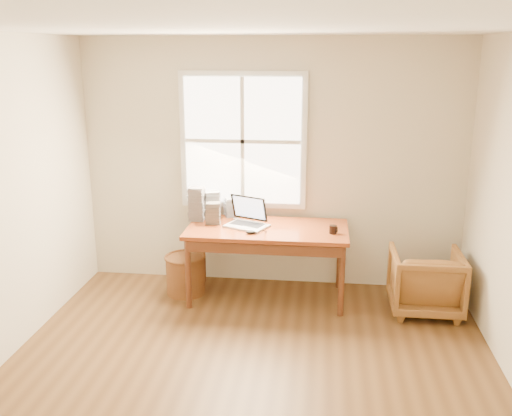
# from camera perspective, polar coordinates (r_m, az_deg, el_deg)

# --- Properties ---
(room_shell) EXTENTS (4.04, 4.54, 2.64)m
(room_shell) POSITION_cam_1_polar(r_m,az_deg,el_deg) (3.97, -1.47, -1.20)
(room_shell) COLOR brown
(room_shell) RESTS_ON ground
(desk) EXTENTS (1.60, 0.80, 0.04)m
(desk) POSITION_cam_1_polar(r_m,az_deg,el_deg) (5.70, 1.14, -2.15)
(desk) COLOR brown
(desk) RESTS_ON room_shell
(armchair) EXTENTS (0.66, 0.68, 0.62)m
(armchair) POSITION_cam_1_polar(r_m,az_deg,el_deg) (5.77, 16.59, -7.04)
(armchair) COLOR brown
(armchair) RESTS_ON room_shell
(wicker_stool) EXTENTS (0.47, 0.47, 0.40)m
(wicker_stool) POSITION_cam_1_polar(r_m,az_deg,el_deg) (6.02, -7.06, -6.66)
(wicker_stool) COLOR brown
(wicker_stool) RESTS_ON room_shell
(laptop) EXTENTS (0.53, 0.54, 0.30)m
(laptop) POSITION_cam_1_polar(r_m,az_deg,el_deg) (5.66, -0.94, -0.47)
(laptop) COLOR silver
(laptop) RESTS_ON desk
(mouse) EXTENTS (0.11, 0.07, 0.03)m
(mouse) POSITION_cam_1_polar(r_m,az_deg,el_deg) (5.49, -0.52, -2.43)
(mouse) COLOR black
(mouse) RESTS_ON desk
(coffee_mug) EXTENTS (0.08, 0.08, 0.08)m
(coffee_mug) POSITION_cam_1_polar(r_m,az_deg,el_deg) (5.54, 7.71, -2.14)
(coffee_mug) COLOR black
(coffee_mug) RESTS_ON desk
(cd_stack_a) EXTENTS (0.19, 0.18, 0.29)m
(cd_stack_a) POSITION_cam_1_polar(r_m,az_deg,el_deg) (5.98, -4.42, 0.33)
(cd_stack_a) COLOR #B2B6BE
(cd_stack_a) RESTS_ON desk
(cd_stack_b) EXTENTS (0.16, 0.15, 0.22)m
(cd_stack_b) POSITION_cam_1_polar(r_m,az_deg,el_deg) (5.80, -4.33, -0.54)
(cd_stack_b) COLOR #28272C
(cd_stack_b) RESTS_ON desk
(cd_stack_c) EXTENTS (0.16, 0.15, 0.35)m
(cd_stack_c) POSITION_cam_1_polar(r_m,az_deg,el_deg) (5.92, -5.93, 0.40)
(cd_stack_c) COLOR #9999A5
(cd_stack_c) RESTS_ON desk
(cd_stack_d) EXTENTS (0.19, 0.18, 0.20)m
(cd_stack_d) POSITION_cam_1_polar(r_m,az_deg,el_deg) (6.06, -2.39, 0.08)
(cd_stack_d) COLOR #B7BDC3
(cd_stack_d) RESTS_ON desk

